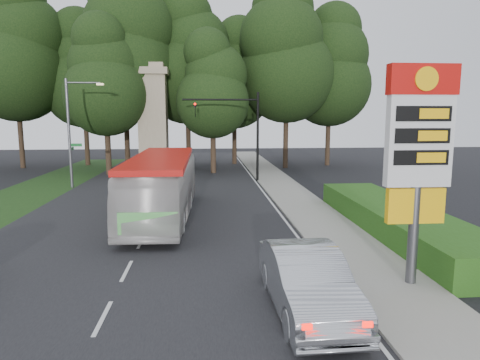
{
  "coord_description": "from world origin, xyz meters",
  "views": [
    {
      "loc": [
        2.77,
        -10.43,
        5.34
      ],
      "look_at": [
        4.46,
        10.33,
        2.2
      ],
      "focal_mm": 32.0,
      "sensor_mm": 36.0,
      "label": 1
    }
  ],
  "objects": [
    {
      "name": "tree_east_mid",
      "position": [
        11.0,
        33.0,
        11.35
      ],
      "size": [
        9.52,
        9.52,
        18.7
      ],
      "color": "#2D2116",
      "rests_on": "ground"
    },
    {
      "name": "gas_station_pylon",
      "position": [
        9.2,
        1.99,
        4.45
      ],
      "size": [
        2.1,
        0.45,
        6.85
      ],
      "color": "#59595E",
      "rests_on": "ground"
    },
    {
      "name": "sedan_silver",
      "position": [
        5.5,
        0.52,
        0.88
      ],
      "size": [
        2.01,
        5.39,
        1.76
      ],
      "primitive_type": "imported",
      "rotation": [
        0.0,
        0.0,
        0.03
      ],
      "color": "#B7BBC0",
      "rests_on": "ground"
    },
    {
      "name": "tree_center_right",
      "position": [
        1.0,
        35.0,
        11.02
      ],
      "size": [
        9.24,
        9.24,
        18.15
      ],
      "color": "#2D2116",
      "rests_on": "ground"
    },
    {
      "name": "tree_monument_right",
      "position": [
        3.5,
        29.5,
        8.01
      ],
      "size": [
        6.72,
        6.72,
        13.2
      ],
      "color": "#2D2116",
      "rests_on": "ground"
    },
    {
      "name": "ground",
      "position": [
        0.0,
        0.0,
        0.0
      ],
      "size": [
        120.0,
        120.0,
        0.0
      ],
      "primitive_type": "plane",
      "color": "black",
      "rests_on": "ground"
    },
    {
      "name": "hedge",
      "position": [
        11.5,
        8.0,
        0.6
      ],
      "size": [
        3.0,
        14.0,
        1.2
      ],
      "primitive_type": "cube",
      "color": "#275216",
      "rests_on": "ground"
    },
    {
      "name": "tree_west_near",
      "position": [
        -10.0,
        37.0,
        10.02
      ],
      "size": [
        8.4,
        8.4,
        16.5
      ],
      "color": "#2D2116",
      "rests_on": "ground"
    },
    {
      "name": "grass_verge_left",
      "position": [
        -9.5,
        18.0,
        0.01
      ],
      "size": [
        5.0,
        50.0,
        0.02
      ],
      "primitive_type": "cube",
      "color": "#193814",
      "rests_on": "ground"
    },
    {
      "name": "sidewalk_right",
      "position": [
        8.5,
        12.0,
        0.06
      ],
      "size": [
        3.0,
        80.0,
        0.12
      ],
      "primitive_type": "cube",
      "color": "gray",
      "rests_on": "ground"
    },
    {
      "name": "traffic_signal_mast",
      "position": [
        5.68,
        24.0,
        4.67
      ],
      "size": [
        6.1,
        0.35,
        7.2
      ],
      "color": "black",
      "rests_on": "ground"
    },
    {
      "name": "transit_bus",
      "position": [
        0.5,
        11.81,
        1.64
      ],
      "size": [
        3.09,
        11.83,
        3.27
      ],
      "primitive_type": "imported",
      "rotation": [
        0.0,
        0.0,
        -0.03
      ],
      "color": "silver",
      "rests_on": "ground"
    },
    {
      "name": "tree_monument_left",
      "position": [
        -6.0,
        29.0,
        8.68
      ],
      "size": [
        7.28,
        7.28,
        14.3
      ],
      "color": "#2D2116",
      "rests_on": "ground"
    },
    {
      "name": "tree_east_near",
      "position": [
        6.0,
        37.0,
        9.68
      ],
      "size": [
        8.12,
        8.12,
        15.95
      ],
      "color": "#2D2116",
      "rests_on": "ground"
    },
    {
      "name": "road_surface",
      "position": [
        0.0,
        12.0,
        0.01
      ],
      "size": [
        14.0,
        80.0,
        0.02
      ],
      "primitive_type": "cube",
      "color": "black",
      "rests_on": "ground"
    },
    {
      "name": "tree_west_mid",
      "position": [
        -16.0,
        35.0,
        11.69
      ],
      "size": [
        9.8,
        9.8,
        19.25
      ],
      "color": "#2D2116",
      "rests_on": "ground"
    },
    {
      "name": "streetlight_signs",
      "position": [
        -6.99,
        22.01,
        4.44
      ],
      "size": [
        2.75,
        0.98,
        8.0
      ],
      "color": "#59595E",
      "rests_on": "ground"
    },
    {
      "name": "monument",
      "position": [
        -2.0,
        30.0,
        5.1
      ],
      "size": [
        3.0,
        3.0,
        10.05
      ],
      "color": "gray",
      "rests_on": "ground"
    },
    {
      "name": "tree_far_east",
      "position": [
        16.0,
        35.0,
        10.35
      ],
      "size": [
        8.68,
        8.68,
        17.05
      ],
      "color": "#2D2116",
      "rests_on": "ground"
    },
    {
      "name": "tree_center_left",
      "position": [
        -5.0,
        33.0,
        12.02
      ],
      "size": [
        10.08,
        10.08,
        19.8
      ],
      "color": "#2D2116",
      "rests_on": "ground"
    }
  ]
}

